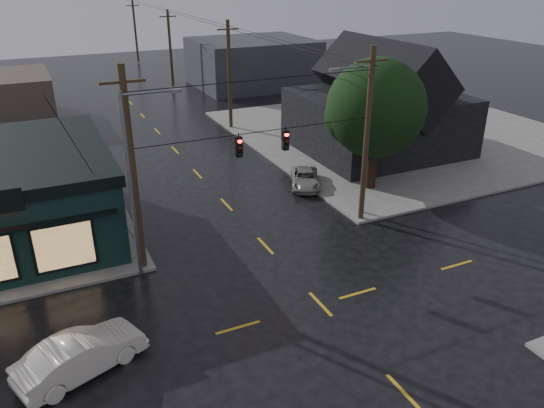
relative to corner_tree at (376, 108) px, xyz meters
name	(u,v)px	position (x,y,z in m)	size (l,w,h in m)	color
ground_plane	(320,304)	(-9.76, -10.27, -5.59)	(160.00, 160.00, 0.00)	black
sidewalk_ne	(402,132)	(10.24, 9.73, -5.51)	(28.00, 28.00, 0.15)	slate
ne_building	(380,96)	(5.24, 6.73, -1.12)	(12.60, 11.60, 8.75)	black
corner_tree	(376,108)	(0.00, 0.00, 0.00)	(6.41, 6.41, 8.67)	black
utility_pole_nw	(144,268)	(-16.26, -3.77, -5.59)	(2.00, 0.32, 10.15)	black
utility_pole_ne	(360,220)	(-3.26, -3.77, -5.59)	(2.00, 0.32, 10.15)	black
utility_pole_far_a	(231,128)	(-3.26, 17.73, -5.59)	(2.00, 0.32, 9.65)	black
utility_pole_far_b	(173,87)	(-3.26, 37.73, -5.59)	(2.00, 0.32, 9.15)	black
utility_pole_far_c	(139,63)	(-3.26, 57.73, -5.59)	(2.00, 0.32, 9.15)	black
span_signal_assembly	(262,143)	(-9.66, -3.77, 0.11)	(13.00, 0.48, 1.23)	black
streetlight_nw	(141,276)	(-16.56, -4.47, -5.59)	(5.40, 0.30, 9.15)	slate
streetlight_ne	(361,214)	(-2.76, -3.07, -5.59)	(5.40, 0.30, 9.15)	slate
bg_building_east	(252,63)	(6.24, 34.73, -2.79)	(14.00, 12.00, 5.60)	#2C2B31
sedan_cream	(81,355)	(-20.00, -10.26, -4.80)	(1.67, 4.79, 1.58)	silver
suv_silver	(305,179)	(-3.76, 2.29, -5.02)	(1.88, 4.07, 1.13)	gray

